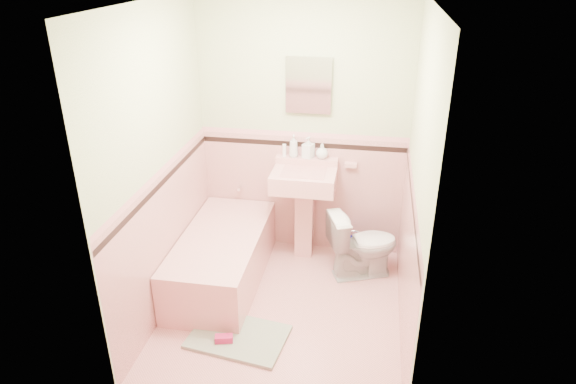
% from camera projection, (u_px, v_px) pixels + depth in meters
% --- Properties ---
extents(floor, '(2.20, 2.20, 0.00)m').
position_uv_depth(floor, '(283.00, 308.00, 4.46)').
color(floor, pink).
rests_on(floor, ground).
extents(ceiling, '(2.20, 2.20, 0.00)m').
position_uv_depth(ceiling, '(282.00, 2.00, 3.40)').
color(ceiling, white).
rests_on(ceiling, ground).
extents(wall_back, '(2.50, 0.00, 2.50)m').
position_uv_depth(wall_back, '(303.00, 131.00, 4.91)').
color(wall_back, '#F4E6C7').
rests_on(wall_back, ground).
extents(wall_front, '(2.50, 0.00, 2.50)m').
position_uv_depth(wall_front, '(248.00, 251.00, 2.95)').
color(wall_front, '#F4E6C7').
rests_on(wall_front, ground).
extents(wall_left, '(0.00, 2.50, 2.50)m').
position_uv_depth(wall_left, '(158.00, 168.00, 4.08)').
color(wall_left, '#F4E6C7').
rests_on(wall_left, ground).
extents(wall_right, '(0.00, 2.50, 2.50)m').
position_uv_depth(wall_right, '(416.00, 185.00, 3.78)').
color(wall_right, '#F4E6C7').
rests_on(wall_right, ground).
extents(wainscot_back, '(2.00, 0.00, 2.00)m').
position_uv_depth(wainscot_back, '(302.00, 193.00, 5.18)').
color(wainscot_back, pink).
rests_on(wainscot_back, ground).
extents(wainscot_front, '(2.00, 0.00, 2.00)m').
position_uv_depth(wainscot_front, '(252.00, 339.00, 3.23)').
color(wainscot_front, pink).
rests_on(wainscot_front, ground).
extents(wainscot_left, '(0.00, 2.20, 2.20)m').
position_uv_depth(wainscot_left, '(168.00, 239.00, 4.36)').
color(wainscot_left, pink).
rests_on(wainscot_left, ground).
extents(wainscot_right, '(0.00, 2.20, 2.20)m').
position_uv_depth(wainscot_right, '(406.00, 260.00, 4.05)').
color(wainscot_right, pink).
rests_on(wainscot_right, ground).
extents(accent_back, '(2.00, 0.00, 2.00)m').
position_uv_depth(accent_back, '(303.00, 144.00, 4.95)').
color(accent_back, black).
rests_on(accent_back, ground).
extents(accent_front, '(2.00, 0.00, 2.00)m').
position_uv_depth(accent_front, '(250.00, 269.00, 3.02)').
color(accent_front, black).
rests_on(accent_front, ground).
extents(accent_left, '(0.00, 2.20, 2.20)m').
position_uv_depth(accent_left, '(162.00, 183.00, 4.13)').
color(accent_left, black).
rests_on(accent_left, ground).
extents(accent_right, '(0.00, 2.20, 2.20)m').
position_uv_depth(accent_right, '(412.00, 201.00, 3.83)').
color(accent_right, black).
rests_on(accent_right, ground).
extents(cap_back, '(2.00, 0.00, 2.00)m').
position_uv_depth(cap_back, '(303.00, 135.00, 4.91)').
color(cap_back, pink).
rests_on(cap_back, ground).
extents(cap_front, '(2.00, 0.00, 2.00)m').
position_uv_depth(cap_front, '(249.00, 254.00, 2.98)').
color(cap_front, pink).
rests_on(cap_front, ground).
extents(cap_left, '(0.00, 2.20, 2.20)m').
position_uv_depth(cap_left, '(161.00, 171.00, 4.09)').
color(cap_left, pink).
rests_on(cap_left, ground).
extents(cap_right, '(0.00, 2.20, 2.20)m').
position_uv_depth(cap_right, '(414.00, 189.00, 3.79)').
color(cap_right, pink).
rests_on(cap_right, ground).
extents(bathtub, '(0.70, 1.50, 0.45)m').
position_uv_depth(bathtub, '(222.00, 259.00, 4.76)').
color(bathtub, pink).
rests_on(bathtub, floor).
extents(tub_faucet, '(0.04, 0.12, 0.04)m').
position_uv_depth(tub_faucet, '(240.00, 187.00, 5.23)').
color(tub_faucet, silver).
rests_on(tub_faucet, wall_back).
extents(sink, '(0.60, 0.49, 0.94)m').
position_uv_depth(sink, '(304.00, 215.00, 5.02)').
color(sink, pink).
rests_on(sink, floor).
extents(sink_faucet, '(0.02, 0.02, 0.10)m').
position_uv_depth(sink_faucet, '(306.00, 164.00, 4.94)').
color(sink_faucet, silver).
rests_on(sink_faucet, sink).
extents(medicine_cabinet, '(0.37, 0.04, 0.46)m').
position_uv_depth(medicine_cabinet, '(309.00, 85.00, 4.68)').
color(medicine_cabinet, white).
rests_on(medicine_cabinet, wall_back).
extents(soap_dish, '(0.12, 0.07, 0.04)m').
position_uv_depth(soap_dish, '(351.00, 165.00, 4.93)').
color(soap_dish, pink).
rests_on(soap_dish, wall_back).
extents(soap_bottle_left, '(0.10, 0.10, 0.22)m').
position_uv_depth(soap_bottle_left, '(294.00, 146.00, 4.93)').
color(soap_bottle_left, '#B2B2B2').
rests_on(soap_bottle_left, sink).
extents(soap_bottle_mid, '(0.12, 0.12, 0.21)m').
position_uv_depth(soap_bottle_mid, '(308.00, 147.00, 4.91)').
color(soap_bottle_mid, '#B2B2B2').
rests_on(soap_bottle_mid, sink).
extents(soap_bottle_right, '(0.15, 0.15, 0.15)m').
position_uv_depth(soap_bottle_right, '(322.00, 151.00, 4.90)').
color(soap_bottle_right, '#B2B2B2').
rests_on(soap_bottle_right, sink).
extents(tube, '(0.04, 0.04, 0.12)m').
position_uv_depth(tube, '(284.00, 150.00, 4.96)').
color(tube, white).
rests_on(tube, sink).
extents(toilet, '(0.73, 0.58, 0.66)m').
position_uv_depth(toilet, '(363.00, 244.00, 4.80)').
color(toilet, white).
rests_on(toilet, floor).
extents(bucket, '(0.30, 0.30, 0.23)m').
position_uv_depth(bucket, '(353.00, 251.00, 5.09)').
color(bucket, '#131B93').
rests_on(bucket, floor).
extents(bath_mat, '(0.82, 0.61, 0.03)m').
position_uv_depth(bath_mat, '(238.00, 337.00, 4.11)').
color(bath_mat, gray).
rests_on(bath_mat, floor).
extents(shoe, '(0.15, 0.10, 0.06)m').
position_uv_depth(shoe, '(224.00, 339.00, 4.03)').
color(shoe, '#BF1E59').
rests_on(shoe, bath_mat).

